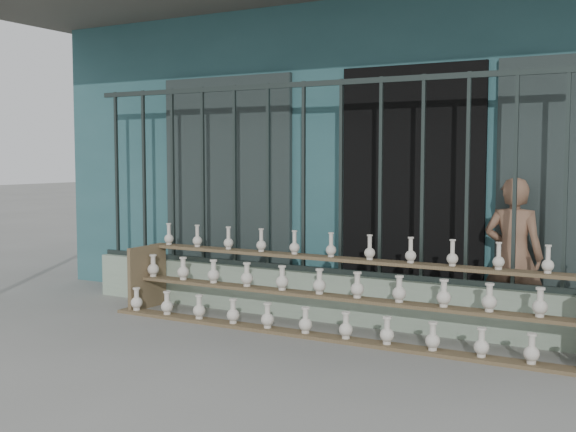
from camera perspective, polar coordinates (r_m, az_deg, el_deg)
The scene contains 6 objects.
ground at distance 5.93m, azimuth -4.83°, elevation -10.37°, with size 60.00×60.00×0.00m, color slate.
workshop_building at distance 9.52m, azimuth 9.66°, elevation 5.11°, with size 7.40×6.60×3.21m.
parapet_wall at distance 6.97m, azimuth 1.22°, elevation -6.19°, with size 5.00×0.20×0.45m, color gray.
security_fence at distance 6.85m, azimuth 1.24°, elevation 3.09°, with size 5.00×0.04×1.80m.
shelf_rack at distance 6.33m, azimuth 3.91°, elevation -6.05°, with size 4.50×0.68×0.85m.
elderly_woman at distance 6.50m, azimuth 17.39°, elevation -3.08°, with size 0.50×0.33×1.37m, color brown.
Camera 1 is at (3.23, -4.73, 1.54)m, focal length 45.00 mm.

